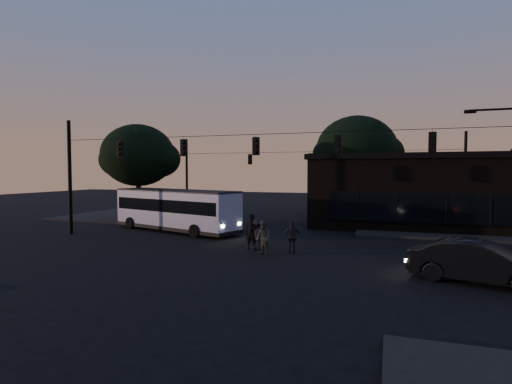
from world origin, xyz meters
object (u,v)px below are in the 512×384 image
(pedestrian_b, at_px, (263,238))
(building, at_px, (416,190))
(pedestrian_c, at_px, (292,237))
(pedestrian_d, at_px, (258,234))
(bus, at_px, (175,208))
(pedestrian_a, at_px, (251,232))
(car, at_px, (480,262))

(pedestrian_b, bearing_deg, building, 98.87)
(building, xyz_separation_m, pedestrian_c, (-6.58, -13.44, -1.87))
(pedestrian_d, bearing_deg, pedestrian_b, 139.35)
(bus, xyz_separation_m, pedestrian_c, (9.47, -4.79, -0.78))
(pedestrian_c, bearing_deg, pedestrian_d, -28.63)
(pedestrian_a, bearing_deg, pedestrian_b, -47.39)
(building, bearing_deg, pedestrian_d, -122.97)
(pedestrian_b, bearing_deg, pedestrian_a, 168.53)
(bus, height_order, pedestrian_b, bus)
(car, xyz_separation_m, pedestrian_c, (-7.85, 3.18, 0.04))
(bus, relative_size, pedestrian_d, 6.43)
(bus, relative_size, car, 2.17)
(pedestrian_b, height_order, pedestrian_c, pedestrian_b)
(pedestrian_b, relative_size, pedestrian_c, 1.03)
(building, relative_size, car, 3.18)
(building, height_order, pedestrian_c, building)
(building, relative_size, pedestrian_c, 9.22)
(pedestrian_a, distance_m, pedestrian_c, 2.28)
(building, height_order, pedestrian_b, building)
(bus, distance_m, pedestrian_c, 10.64)
(pedestrian_c, distance_m, pedestrian_d, 1.97)
(pedestrian_c, xyz_separation_m, pedestrian_d, (-1.95, 0.30, -0.02))
(building, xyz_separation_m, pedestrian_a, (-8.84, -13.20, -1.75))
(building, distance_m, bus, 18.26)
(pedestrian_b, bearing_deg, pedestrian_c, 74.56)
(bus, distance_m, car, 19.08)
(pedestrian_d, bearing_deg, pedestrian_a, 30.69)
(building, distance_m, pedestrian_b, 16.47)
(pedestrian_d, bearing_deg, bus, -11.20)
(pedestrian_a, bearing_deg, pedestrian_d, 12.56)
(pedestrian_a, bearing_deg, building, 57.65)
(pedestrian_c, bearing_deg, bus, -46.61)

